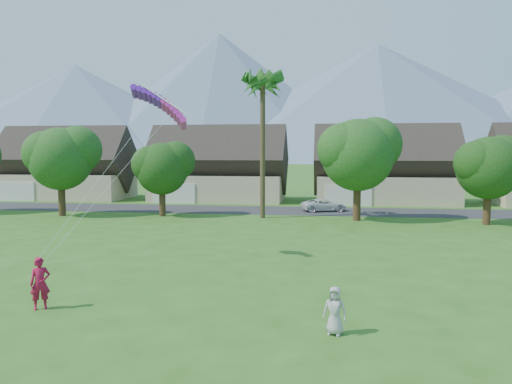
% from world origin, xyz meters
% --- Properties ---
extents(ground, '(500.00, 500.00, 0.00)m').
position_xyz_m(ground, '(0.00, 0.00, 0.00)').
color(ground, '#2D6019').
rests_on(ground, ground).
extents(street, '(90.00, 7.00, 0.01)m').
position_xyz_m(street, '(0.00, 34.00, 0.01)').
color(street, '#2D2D30').
rests_on(street, ground).
extents(kite_flyer, '(0.84, 0.77, 1.93)m').
position_xyz_m(kite_flyer, '(-6.97, 2.57, 0.97)').
color(kite_flyer, '#A91335').
rests_on(kite_flyer, ground).
extents(watcher, '(0.86, 0.67, 1.54)m').
position_xyz_m(watcher, '(3.70, 1.51, 0.77)').
color(watcher, '#AFAEAA').
rests_on(watcher, ground).
extents(parked_car, '(4.71, 3.27, 1.20)m').
position_xyz_m(parked_car, '(3.27, 34.00, 0.60)').
color(parked_car, silver).
rests_on(parked_car, ground).
extents(mountain_ridge, '(540.00, 240.00, 70.00)m').
position_xyz_m(mountain_ridge, '(10.40, 260.00, 29.07)').
color(mountain_ridge, slate).
rests_on(mountain_ridge, ground).
extents(houses_row, '(72.75, 8.19, 8.86)m').
position_xyz_m(houses_row, '(0.49, 42.99, 3.44)').
color(houses_row, beige).
rests_on(houses_row, ground).
extents(tree_row, '(62.27, 6.67, 8.45)m').
position_xyz_m(tree_row, '(-1.14, 27.92, 4.89)').
color(tree_row, '#47301C').
rests_on(tree_row, ground).
extents(fan_palm, '(3.00, 3.00, 13.80)m').
position_xyz_m(fan_palm, '(-2.00, 28.50, 11.80)').
color(fan_palm, '#4C3D26').
rests_on(fan_palm, ground).
extents(parafoil_kite, '(3.33, 1.00, 0.50)m').
position_xyz_m(parafoil_kite, '(-5.05, 11.03, 8.26)').
color(parafoil_kite, '#6318B7').
rests_on(parafoil_kite, ground).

